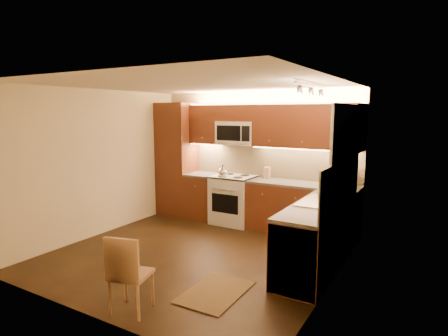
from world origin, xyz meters
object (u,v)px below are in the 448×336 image
Objects in this scene: dining_chair at (131,272)px; sink at (322,196)px; knife_block at (267,173)px; microwave at (237,133)px; soap_bottle at (352,188)px; kettle at (223,171)px; toaster_oven at (342,179)px; stove at (233,200)px.

sink is at bearing 43.67° from dining_chair.
sink is 1.94m from knife_block.
soap_bottle is (2.24, -0.47, -0.74)m from microwave.
kettle is 2.12m from toaster_oven.
kettle is 2.36m from soap_bottle.
stove is 2.09× the size of toaster_oven.
microwave is at bearing -169.76° from soap_bottle.
soap_bottle is 0.19× the size of dining_chair.
knife_block is at bearing -176.29° from soap_bottle.
stove is 0.83m from knife_block.
dining_chair is at bearing -79.50° from stove.
soap_bottle reaches higher than dining_chair.
stove reaches higher than dining_chair.
sink is at bearing -38.07° from kettle.
knife_block is at bearing 179.34° from toaster_oven.
kettle is at bearing -167.96° from toaster_oven.
soap_bottle is at bearing 47.12° from dining_chair.
sink reaches higher than dining_chair.
knife_block is (0.71, 0.41, -0.03)m from kettle.
soap_bottle is (0.24, 0.79, 0.01)m from sink.
microwave is 3.66× the size of knife_block.
microwave is 0.88× the size of dining_chair.
microwave is at bearing 56.84° from kettle.
kettle is (-0.11, -0.20, 0.58)m from stove.
dining_chair is at bearing -91.34° from kettle.
kettle is (-2.11, 0.92, 0.06)m from sink.
soap_bottle is at bearing -11.85° from microwave.
toaster_oven is (1.99, -0.04, -0.69)m from microwave.
toaster_oven is 3.78m from dining_chair.
microwave is at bearing 90.00° from stove.
stove is 5.60× the size of soap_bottle.
toaster_oven reaches higher than stove.
knife_block is (0.60, 0.21, 0.54)m from stove.
stove is 2.32m from soap_bottle.
kettle is at bearing 156.37° from sink.
kettle is 0.53× the size of toaster_oven.
toaster_oven is (-0.01, 1.22, 0.06)m from sink.
soap_bottle is (2.35, -0.13, -0.06)m from kettle.
sink is at bearing -84.81° from soap_bottle.
dining_chair is at bearing -107.49° from toaster_oven.
kettle reaches higher than sink.
microwave reaches higher than toaster_oven.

